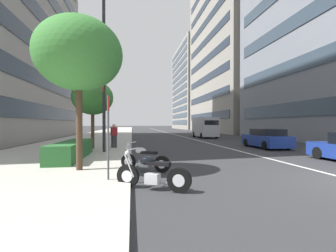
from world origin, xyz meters
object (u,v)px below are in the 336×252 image
motorcycle_under_tarp (144,160)px  delivery_van_ahead (205,127)px  car_following_behind (266,139)px  street_tree_by_lamp_post (79,55)px  street_tree_mid_sidewalk (93,98)px  motorcycle_nearest_camera (152,174)px  street_lamp_with_banners (108,60)px  parking_sign_by_curb (108,129)px  pedestrian_on_plaza (114,136)px

motorcycle_under_tarp → delivery_van_ahead: 22.66m
car_following_behind → street_tree_by_lamp_post: street_tree_by_lamp_post is taller
street_tree_by_lamp_post → street_tree_mid_sidewalk: 7.63m
motorcycle_nearest_camera → motorcycle_under_tarp: motorcycle_nearest_camera is taller
street_lamp_with_banners → street_tree_by_lamp_post: bearing=174.8°
motorcycle_nearest_camera → parking_sign_by_curb: (0.74, 1.22, 1.22)m
motorcycle_nearest_camera → street_lamp_with_banners: street_lamp_with_banners is taller
street_tree_by_lamp_post → pedestrian_on_plaza: bearing=-4.6°
motorcycle_under_tarp → parking_sign_by_curb: parking_sign_by_curb is taller
motorcycle_nearest_camera → delivery_van_ahead: 25.13m
parking_sign_by_curb → street_tree_mid_sidewalk: (9.26, 1.89, 1.87)m
car_following_behind → motorcycle_under_tarp: bearing=128.9°
car_following_behind → parking_sign_by_curb: 14.12m
street_lamp_with_banners → pedestrian_on_plaza: 5.18m
delivery_van_ahead → street_tree_by_lamp_post: street_tree_by_lamp_post is taller
parking_sign_by_curb → street_tree_by_lamp_post: (1.70, 1.17, 2.62)m
pedestrian_on_plaza → street_tree_mid_sidewalk: bearing=72.7°
motorcycle_under_tarp → street_tree_by_lamp_post: size_ratio=0.34×
motorcycle_under_tarp → street_tree_by_lamp_post: (-0.25, 2.32, 3.85)m
street_lamp_with_banners → street_tree_mid_sidewalk: size_ratio=2.07×
motorcycle_nearest_camera → street_tree_by_lamp_post: size_ratio=0.36×
street_tree_mid_sidewalk → motorcycle_under_tarp: bearing=-157.4°
motorcycle_under_tarp → car_following_behind: car_following_behind is taller
motorcycle_under_tarp → delivery_van_ahead: (20.82, -8.89, 0.97)m
street_lamp_with_banners → parking_sign_by_curb: bearing=-174.7°
delivery_van_ahead → pedestrian_on_plaza: (-13.13, 10.57, -0.41)m
motorcycle_nearest_camera → street_lamp_with_banners: bearing=-48.3°
motorcycle_nearest_camera → parking_sign_by_curb: parking_sign_by_curb is taller
car_following_behind → delivery_van_ahead: bearing=3.1°
delivery_van_ahead → street_tree_mid_sidewalk: size_ratio=1.15×
parking_sign_by_curb → street_tree_by_lamp_post: size_ratio=0.46×
street_tree_by_lamp_post → pedestrian_on_plaza: 8.61m
delivery_van_ahead → pedestrian_on_plaza: delivery_van_ahead is taller
motorcycle_nearest_camera → street_tree_by_lamp_post: (2.44, 2.39, 3.84)m
car_following_behind → street_lamp_with_banners: street_lamp_with_banners is taller
street_lamp_with_banners → pedestrian_on_plaza: size_ratio=5.73×
motorcycle_under_tarp → pedestrian_on_plaza: (7.69, 1.68, 0.56)m
street_tree_by_lamp_post → car_following_behind: bearing=-57.0°
pedestrian_on_plaza → motorcycle_nearest_camera: bearing=156.9°
delivery_van_ahead → street_tree_mid_sidewalk: 18.15m
delivery_van_ahead → street_tree_mid_sidewalk: bearing=138.2°
street_tree_mid_sidewalk → delivery_van_ahead: bearing=-41.5°
motorcycle_under_tarp → street_tree_mid_sidewalk: size_ratio=0.40×
street_tree_mid_sidewalk → street_tree_by_lamp_post: bearing=-174.6°
parking_sign_by_curb → street_tree_mid_sidewalk: size_ratio=0.55×
car_following_behind → street_tree_by_lamp_post: size_ratio=0.79×
delivery_van_ahead → street_tree_by_lamp_post: bearing=151.6°
street_tree_by_lamp_post → delivery_van_ahead: bearing=-28.0°
motorcycle_nearest_camera → street_tree_by_lamp_post: 5.14m
motorcycle_under_tarp → car_following_behind: bearing=-110.0°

